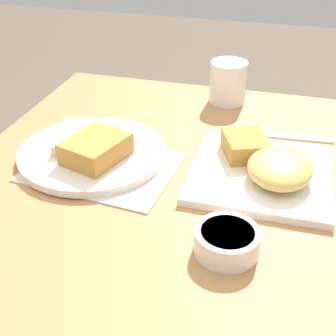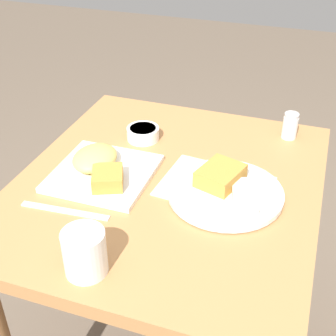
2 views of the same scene
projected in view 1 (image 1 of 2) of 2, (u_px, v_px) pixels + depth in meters
The scene contains 7 objects.
dining_table at pixel (168, 223), 0.90m from camera, with size 0.83×0.74×0.77m.
menu_card at pixel (103, 167), 0.85m from camera, with size 0.22×0.28×0.00m.
plate_square_near at pixel (266, 168), 0.81m from camera, with size 0.24×0.24×0.06m.
plate_oval_far at pixel (92, 150), 0.86m from camera, with size 0.27×0.27×0.05m.
sauce_ramekin at pixel (227, 241), 0.65m from camera, with size 0.09×0.09×0.04m.
butter_knife at pixel (279, 136), 0.95m from camera, with size 0.03×0.21×0.00m.
coffee_mug at pixel (228, 82), 1.07m from camera, with size 0.08×0.08×0.09m.
Camera 1 is at (-0.68, -0.19, 1.22)m, focal length 50.00 mm.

